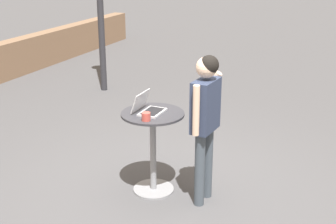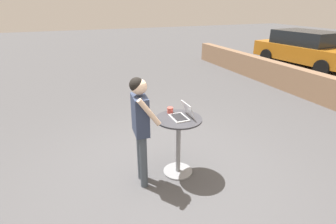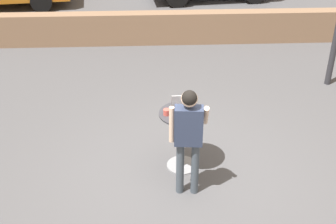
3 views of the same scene
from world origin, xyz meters
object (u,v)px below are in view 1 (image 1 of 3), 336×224
object	(u,v)px
cafe_table	(153,141)
coffee_mug	(146,117)
laptop	(148,108)
standing_person	(205,112)

from	to	relation	value
cafe_table	coffee_mug	bearing A→B (deg)	-170.41
laptop	cafe_table	bearing A→B (deg)	-89.84
laptop	coffee_mug	size ratio (longest dim) A/B	2.60
coffee_mug	standing_person	world-z (taller)	standing_person
coffee_mug	standing_person	distance (m)	0.62
cafe_table	coffee_mug	world-z (taller)	coffee_mug
cafe_table	laptop	bearing A→B (deg)	90.16
cafe_table	standing_person	size ratio (longest dim) A/B	0.58
cafe_table	laptop	world-z (taller)	laptop
laptop	standing_person	distance (m)	0.66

